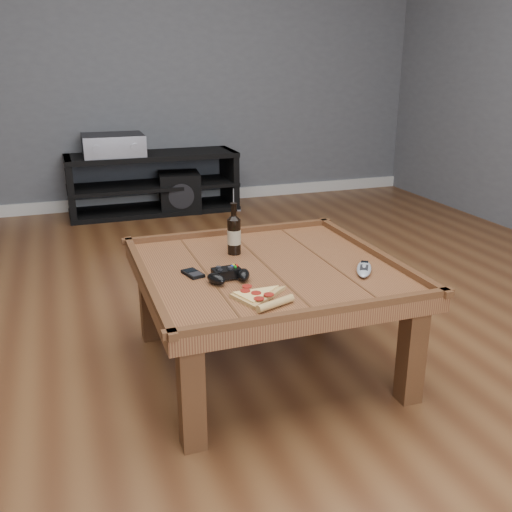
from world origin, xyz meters
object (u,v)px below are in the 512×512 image
object	(u,v)px
media_console	(153,183)
remote_control	(364,269)
pizza_slice	(259,297)
game_console	(234,199)
coffee_table	(267,280)
av_receiver	(113,145)
beer_bottle	(234,234)
smartphone	(193,273)
game_controller	(228,275)
subwoofer	(180,192)

from	to	relation	value
media_console	remote_control	xyz separation A→B (m)	(0.33, -2.93, 0.22)
pizza_slice	game_console	world-z (taller)	pizza_slice
coffee_table	av_receiver	distance (m)	2.77
remote_control	game_console	bearing A→B (deg)	114.83
media_console	beer_bottle	size ratio (longest dim) A/B	6.32
smartphone	av_receiver	bearing A→B (deg)	74.75
beer_bottle	game_controller	distance (m)	0.32
smartphone	remote_control	size ratio (longest dim) A/B	0.60
pizza_slice	av_receiver	size ratio (longest dim) A/B	0.64
remote_control	av_receiver	world-z (taller)	av_receiver
coffee_table	pizza_slice	size ratio (longest dim) A/B	3.31
game_controller	subwoofer	size ratio (longest dim) A/B	0.50
beer_bottle	av_receiver	xyz separation A→B (m)	(-0.23, 2.55, 0.04)
pizza_slice	beer_bottle	bearing A→B (deg)	62.12
coffee_table	pizza_slice	world-z (taller)	pizza_slice
coffee_table	beer_bottle	size ratio (longest dim) A/B	4.65
remote_control	subwoofer	bearing A→B (deg)	124.15
smartphone	remote_control	world-z (taller)	remote_control
pizza_slice	game_controller	bearing A→B (deg)	82.91
beer_bottle	subwoofer	world-z (taller)	beer_bottle
media_console	smartphone	distance (m)	2.77
media_console	subwoofer	world-z (taller)	media_console
media_console	av_receiver	distance (m)	0.45
game_controller	subwoofer	world-z (taller)	game_controller
media_console	smartphone	bearing A→B (deg)	-96.32
beer_bottle	game_controller	size ratio (longest dim) A/B	1.20
media_console	smartphone	world-z (taller)	media_console
beer_bottle	subwoofer	xyz separation A→B (m)	(0.29, 2.50, -0.37)
smartphone	game_controller	bearing A→B (deg)	-57.75
media_console	game_controller	distance (m)	2.86
av_receiver	subwoofer	world-z (taller)	av_receiver
media_console	beer_bottle	xyz separation A→B (m)	(-0.08, -2.55, 0.29)
pizza_slice	subwoofer	size ratio (longest dim) A/B	0.84
pizza_slice	av_receiver	distance (m)	3.05
pizza_slice	game_console	distance (m)	3.04
pizza_slice	subwoofer	bearing A→B (deg)	62.98
beer_bottle	pizza_slice	distance (m)	0.51
coffee_table	pizza_slice	xyz separation A→B (m)	(-0.14, -0.30, 0.07)
beer_bottle	game_controller	xyz separation A→B (m)	(-0.11, -0.29, -0.07)
pizza_slice	smartphone	size ratio (longest dim) A/B	2.82
pizza_slice	av_receiver	world-z (taller)	av_receiver
beer_bottle	game_controller	world-z (taller)	beer_bottle
game_controller	game_console	bearing A→B (deg)	68.40
game_controller	coffee_table	bearing A→B (deg)	23.04
beer_bottle	smartphone	bearing A→B (deg)	-139.75
subwoofer	av_receiver	bearing A→B (deg)	-178.26
pizza_slice	smartphone	distance (m)	0.35
game_controller	remote_control	bearing A→B (deg)	-13.22
pizza_slice	smartphone	bearing A→B (deg)	97.28
smartphone	game_console	bearing A→B (deg)	54.22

